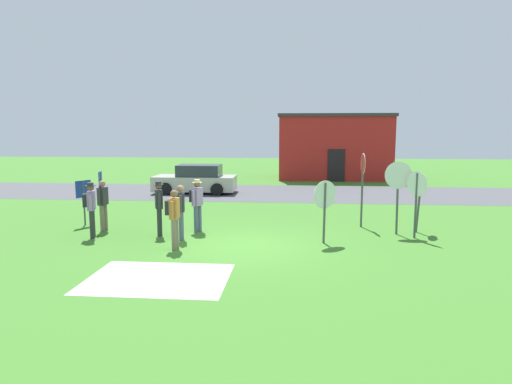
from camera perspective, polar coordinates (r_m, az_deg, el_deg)
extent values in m
plane|color=#3D7528|center=(13.02, -2.13, -6.93)|extent=(80.00, 80.00, 0.00)
cube|color=#4C4C51|center=(23.74, 1.15, -0.10)|extent=(60.00, 6.40, 0.01)
cube|color=#ADAAA3|center=(10.53, -12.46, -10.76)|extent=(3.20, 2.40, 0.01)
cube|color=#B2231E|center=(31.41, 9.92, 5.60)|extent=(7.40, 4.51, 4.19)
cube|color=#383333|center=(31.40, 10.01, 9.61)|extent=(7.60, 4.71, 0.20)
cube|color=black|center=(29.21, 10.24, 3.37)|extent=(1.10, 0.08, 2.10)
cube|color=#B7B2A3|center=(23.87, -7.83, 1.15)|extent=(4.31, 1.82, 0.76)
cube|color=#2D333D|center=(23.75, -7.27, 2.77)|extent=(2.24, 1.54, 0.60)
cylinder|color=black|center=(23.37, -11.49, 0.39)|extent=(0.64, 0.22, 0.64)
cylinder|color=black|center=(25.08, -10.35, 0.94)|extent=(0.64, 0.22, 0.64)
cylinder|color=black|center=(22.77, -5.03, 0.33)|extent=(0.64, 0.22, 0.64)
cylinder|color=black|center=(24.53, -4.33, 0.89)|extent=(0.64, 0.22, 0.64)
cylinder|color=#474C4C|center=(15.45, 20.15, -1.39)|extent=(0.18, 0.14, 1.93)
cylinder|color=white|center=(15.36, 20.27, 1.05)|extent=(0.36, 0.67, 0.72)
cylinder|color=#B70F14|center=(15.36, 20.23, 1.05)|extent=(0.34, 0.62, 0.67)
cylinder|color=#474C4C|center=(15.72, 13.44, 0.09)|extent=(0.07, 0.07, 2.50)
cylinder|color=white|center=(15.62, 13.56, 3.57)|extent=(0.06, 0.70, 0.70)
cylinder|color=#B70F14|center=(15.62, 13.52, 3.57)|extent=(0.06, 0.65, 0.65)
cylinder|color=#474C4C|center=(14.61, 19.81, -1.69)|extent=(0.10, 0.10, 2.03)
cylinder|color=white|center=(14.51, 19.94, 0.99)|extent=(0.44, 0.66, 0.78)
cylinder|color=#B70F14|center=(14.52, 19.96, 1.00)|extent=(0.41, 0.61, 0.73)
cylinder|color=#474C4C|center=(13.29, 8.77, -2.71)|extent=(0.12, 0.12, 1.81)
cylinder|color=white|center=(13.20, 8.82, -0.33)|extent=(0.69, 0.52, 0.84)
cylinder|color=#B70F14|center=(13.20, 8.79, -0.33)|extent=(0.64, 0.48, 0.77)
cylinder|color=#474C4C|center=(14.97, 17.67, -0.89)|extent=(0.08, 0.17, 2.28)
cylinder|color=white|center=(14.87, 17.79, 2.06)|extent=(0.87, 0.12, 0.87)
cylinder|color=#B70F14|center=(14.88, 17.78, 2.07)|extent=(0.81, 0.12, 0.81)
cylinder|color=#7A6B56|center=(15.79, -18.75, -3.06)|extent=(0.14, 0.14, 0.88)
cylinder|color=#7A6B56|center=(15.60, -19.13, -3.21)|extent=(0.14, 0.14, 0.88)
cube|color=#333338|center=(15.57, -19.06, -0.50)|extent=(0.25, 0.38, 0.58)
cylinder|color=#333338|center=(15.79, -18.64, -0.44)|extent=(0.09, 0.09, 0.52)
cylinder|color=#333338|center=(15.37, -19.48, -0.70)|extent=(0.09, 0.09, 0.52)
sphere|color=#9E7051|center=(15.52, -19.13, 1.02)|extent=(0.21, 0.21, 0.21)
cylinder|color=#4C5670|center=(13.96, -9.54, -4.15)|extent=(0.14, 0.14, 0.88)
cylinder|color=#4C5670|center=(13.75, -9.57, -4.34)|extent=(0.14, 0.14, 0.88)
cube|color=#333338|center=(13.72, -9.62, -1.27)|extent=(0.29, 0.40, 0.58)
cylinder|color=#333338|center=(13.96, -9.58, -1.19)|extent=(0.09, 0.09, 0.52)
cylinder|color=#333338|center=(13.49, -9.66, -1.51)|extent=(0.09, 0.09, 0.52)
sphere|color=#9E7051|center=(13.66, -9.66, 0.45)|extent=(0.21, 0.21, 0.21)
cube|color=#232328|center=(13.73, -10.33, -1.20)|extent=(0.19, 0.28, 0.40)
cylinder|color=#4C5670|center=(14.93, -7.26, -3.31)|extent=(0.14, 0.14, 0.88)
cylinder|color=#4C5670|center=(14.74, -7.70, -3.47)|extent=(0.14, 0.14, 0.88)
cube|color=#9E7AB2|center=(14.71, -7.53, -0.60)|extent=(0.33, 0.41, 0.58)
cylinder|color=#9E7AB2|center=(14.91, -7.05, -0.55)|extent=(0.09, 0.09, 0.52)
cylinder|color=#9E7AB2|center=(14.51, -8.02, -0.81)|extent=(0.09, 0.09, 0.52)
sphere|color=brown|center=(14.65, -7.56, 1.00)|extent=(0.21, 0.21, 0.21)
cylinder|color=beige|center=(14.65, -7.56, 1.23)|extent=(0.31, 0.31, 0.02)
cylinder|color=beige|center=(14.64, -7.57, 1.42)|extent=(0.19, 0.19, 0.09)
cube|color=#232328|center=(14.79, -8.09, -0.48)|extent=(0.22, 0.29, 0.40)
cylinder|color=#2D2D33|center=(14.63, -12.30, -3.67)|extent=(0.14, 0.14, 0.88)
cylinder|color=#2D2D33|center=(14.41, -12.23, -3.84)|extent=(0.14, 0.14, 0.88)
cube|color=#333338|center=(14.39, -12.35, -0.91)|extent=(0.34, 0.42, 0.58)
cylinder|color=#333338|center=(14.63, -12.43, -0.84)|extent=(0.09, 0.09, 0.52)
cylinder|color=#333338|center=(14.16, -12.27, -1.13)|extent=(0.09, 0.09, 0.52)
sphere|color=brown|center=(14.34, -12.40, 0.73)|extent=(0.21, 0.21, 0.21)
cylinder|color=#333338|center=(14.33, -12.41, 0.96)|extent=(0.32, 0.31, 0.02)
cylinder|color=#333338|center=(14.32, -12.41, 1.16)|extent=(0.19, 0.19, 0.09)
cylinder|color=#2D2D33|center=(14.90, -20.20, -3.77)|extent=(0.14, 0.14, 0.88)
cylinder|color=#2D2D33|center=(14.69, -20.29, -3.94)|extent=(0.14, 0.14, 0.88)
cube|color=#9E7AB2|center=(14.67, -20.38, -1.06)|extent=(0.33, 0.41, 0.58)
cylinder|color=#9E7AB2|center=(14.91, -20.28, -1.00)|extent=(0.09, 0.09, 0.52)
cylinder|color=#9E7AB2|center=(14.44, -20.48, -1.29)|extent=(0.09, 0.09, 0.52)
sphere|color=brown|center=(14.61, -20.46, 0.55)|extent=(0.21, 0.21, 0.21)
cylinder|color=#333338|center=(14.61, -20.47, 0.77)|extent=(0.31, 0.31, 0.02)
cylinder|color=#333338|center=(14.60, -20.48, 0.96)|extent=(0.19, 0.19, 0.09)
cube|color=#232328|center=(14.69, -21.04, -1.01)|extent=(0.22, 0.29, 0.40)
cylinder|color=#7A6B56|center=(12.90, -10.20, -5.18)|extent=(0.14, 0.14, 0.88)
cylinder|color=#7A6B56|center=(12.69, -10.47, -5.41)|extent=(0.14, 0.14, 0.88)
cube|color=#B27533|center=(12.65, -10.42, -2.07)|extent=(0.22, 0.36, 0.58)
cylinder|color=#B27533|center=(12.88, -10.13, -1.98)|extent=(0.09, 0.09, 0.52)
cylinder|color=#B27533|center=(12.42, -10.71, -2.36)|extent=(0.09, 0.09, 0.52)
sphere|color=brown|center=(12.58, -10.47, -0.21)|extent=(0.21, 0.21, 0.21)
cube|color=#232328|center=(12.69, -11.16, -1.97)|extent=(0.14, 0.26, 0.40)
cylinder|color=#4C4C51|center=(15.90, -19.22, -1.03)|extent=(0.06, 0.06, 1.96)
cube|color=#1E389E|center=(15.81, -19.33, 1.40)|extent=(0.19, 0.58, 0.60)
cylinder|color=#4C4C51|center=(16.80, -21.18, -1.30)|extent=(0.06, 0.06, 1.59)
cube|color=#1E389E|center=(16.73, -21.26, 0.37)|extent=(0.32, 0.53, 0.60)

